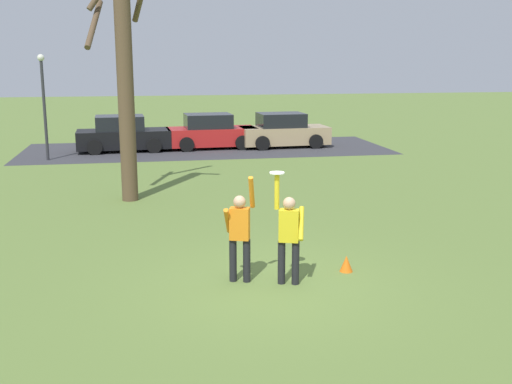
{
  "coord_description": "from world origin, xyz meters",
  "views": [
    {
      "loc": [
        -2.25,
        -10.64,
        4.11
      ],
      "look_at": [
        -0.13,
        0.96,
        1.55
      ],
      "focal_mm": 43.56,
      "sensor_mm": 36.0,
      "label": 1
    }
  ],
  "objects_px": {
    "field_cone_orange": "(346,264)",
    "frisbee_disc": "(277,173)",
    "person_catcher": "(289,233)",
    "person_defender": "(240,231)",
    "lamppost_by_lot": "(44,97)",
    "bare_tree_tall": "(124,83)",
    "parked_car_red": "(211,133)",
    "parked_car_tan": "(283,131)",
    "parked_car_black": "(123,135)"
  },
  "relations": [
    {
      "from": "bare_tree_tall",
      "to": "person_catcher",
      "type": "bearing_deg",
      "value": -68.45
    },
    {
      "from": "parked_car_red",
      "to": "parked_car_tan",
      "type": "height_order",
      "value": "same"
    },
    {
      "from": "bare_tree_tall",
      "to": "lamppost_by_lot",
      "type": "xyz_separation_m",
      "value": [
        -3.42,
        8.07,
        -0.82
      ]
    },
    {
      "from": "person_catcher",
      "to": "lamppost_by_lot",
      "type": "xyz_separation_m",
      "value": [
        -6.44,
        15.71,
        1.6
      ]
    },
    {
      "from": "frisbee_disc",
      "to": "lamppost_by_lot",
      "type": "relative_size",
      "value": 0.06
    },
    {
      "from": "frisbee_disc",
      "to": "person_defender",
      "type": "bearing_deg",
      "value": 161.57
    },
    {
      "from": "parked_car_tan",
      "to": "field_cone_orange",
      "type": "height_order",
      "value": "parked_car_tan"
    },
    {
      "from": "lamppost_by_lot",
      "to": "field_cone_orange",
      "type": "relative_size",
      "value": 13.31
    },
    {
      "from": "frisbee_disc",
      "to": "parked_car_red",
      "type": "xyz_separation_m",
      "value": [
        0.75,
        17.89,
        -1.37
      ]
    },
    {
      "from": "bare_tree_tall",
      "to": "frisbee_disc",
      "type": "bearing_deg",
      "value": -69.67
    },
    {
      "from": "frisbee_disc",
      "to": "parked_car_tan",
      "type": "bearing_deg",
      "value": 76.79
    },
    {
      "from": "frisbee_disc",
      "to": "field_cone_orange",
      "type": "height_order",
      "value": "frisbee_disc"
    },
    {
      "from": "field_cone_orange",
      "to": "lamppost_by_lot",
      "type": "bearing_deg",
      "value": 116.83
    },
    {
      "from": "person_catcher",
      "to": "parked_car_red",
      "type": "bearing_deg",
      "value": -73.27
    },
    {
      "from": "frisbee_disc",
      "to": "parked_car_red",
      "type": "relative_size",
      "value": 0.07
    },
    {
      "from": "person_defender",
      "to": "lamppost_by_lot",
      "type": "distance_m",
      "value": 16.48
    },
    {
      "from": "parked_car_red",
      "to": "field_cone_orange",
      "type": "height_order",
      "value": "parked_car_red"
    },
    {
      "from": "field_cone_orange",
      "to": "frisbee_disc",
      "type": "bearing_deg",
      "value": -165.43
    },
    {
      "from": "person_defender",
      "to": "lamppost_by_lot",
      "type": "relative_size",
      "value": 0.48
    },
    {
      "from": "lamppost_by_lot",
      "to": "field_cone_orange",
      "type": "xyz_separation_m",
      "value": [
        7.72,
        -15.26,
        -2.43
      ]
    },
    {
      "from": "frisbee_disc",
      "to": "parked_car_red",
      "type": "distance_m",
      "value": 17.96
    },
    {
      "from": "frisbee_disc",
      "to": "field_cone_orange",
      "type": "xyz_separation_m",
      "value": [
        1.49,
        0.39,
        -1.93
      ]
    },
    {
      "from": "frisbee_disc",
      "to": "bare_tree_tall",
      "type": "xyz_separation_m",
      "value": [
        -2.81,
        7.58,
        1.32
      ]
    },
    {
      "from": "frisbee_disc",
      "to": "field_cone_orange",
      "type": "distance_m",
      "value": 2.47
    },
    {
      "from": "parked_car_tan",
      "to": "lamppost_by_lot",
      "type": "bearing_deg",
      "value": -171.49
    },
    {
      "from": "person_defender",
      "to": "lamppost_by_lot",
      "type": "xyz_separation_m",
      "value": [
        -5.58,
        15.43,
        1.6
      ]
    },
    {
      "from": "person_defender",
      "to": "frisbee_disc",
      "type": "relative_size",
      "value": 7.5
    },
    {
      "from": "parked_car_tan",
      "to": "person_defender",
      "type": "bearing_deg",
      "value": -108.12
    },
    {
      "from": "bare_tree_tall",
      "to": "field_cone_orange",
      "type": "xyz_separation_m",
      "value": [
        4.3,
        -7.19,
        -3.25
      ]
    },
    {
      "from": "parked_car_red",
      "to": "bare_tree_tall",
      "type": "height_order",
      "value": "bare_tree_tall"
    },
    {
      "from": "parked_car_black",
      "to": "field_cone_orange",
      "type": "height_order",
      "value": "parked_car_black"
    },
    {
      "from": "bare_tree_tall",
      "to": "field_cone_orange",
      "type": "distance_m",
      "value": 8.98
    },
    {
      "from": "lamppost_by_lot",
      "to": "person_defender",
      "type": "bearing_deg",
      "value": -70.13
    },
    {
      "from": "person_defender",
      "to": "field_cone_orange",
      "type": "bearing_deg",
      "value": 22.98
    },
    {
      "from": "frisbee_disc",
      "to": "person_catcher",
      "type": "bearing_deg",
      "value": -18.43
    },
    {
      "from": "parked_car_red",
      "to": "lamppost_by_lot",
      "type": "height_order",
      "value": "lamppost_by_lot"
    },
    {
      "from": "person_defender",
      "to": "parked_car_red",
      "type": "relative_size",
      "value": 0.49
    },
    {
      "from": "parked_car_tan",
      "to": "lamppost_by_lot",
      "type": "height_order",
      "value": "lamppost_by_lot"
    },
    {
      "from": "frisbee_disc",
      "to": "bare_tree_tall",
      "type": "height_order",
      "value": "bare_tree_tall"
    },
    {
      "from": "person_catcher",
      "to": "field_cone_orange",
      "type": "relative_size",
      "value": 6.5
    },
    {
      "from": "person_catcher",
      "to": "parked_car_tan",
      "type": "distance_m",
      "value": 18.22
    },
    {
      "from": "person_catcher",
      "to": "parked_car_black",
      "type": "xyz_separation_m",
      "value": [
        -3.45,
        17.75,
        -0.25
      ]
    },
    {
      "from": "person_defender",
      "to": "parked_car_tan",
      "type": "relative_size",
      "value": 0.49
    },
    {
      "from": "bare_tree_tall",
      "to": "parked_car_black",
      "type": "bearing_deg",
      "value": 92.44
    },
    {
      "from": "person_catcher",
      "to": "frisbee_disc",
      "type": "height_order",
      "value": "frisbee_disc"
    },
    {
      "from": "person_defender",
      "to": "parked_car_tan",
      "type": "xyz_separation_m",
      "value": [
        4.81,
        17.49,
        -0.25
      ]
    },
    {
      "from": "parked_car_tan",
      "to": "field_cone_orange",
      "type": "xyz_separation_m",
      "value": [
        -2.67,
        -17.32,
        -0.57
      ]
    },
    {
      "from": "person_catcher",
      "to": "person_defender",
      "type": "height_order",
      "value": "person_catcher"
    },
    {
      "from": "person_catcher",
      "to": "parked_car_black",
      "type": "bearing_deg",
      "value": -60.57
    },
    {
      "from": "person_catcher",
      "to": "bare_tree_tall",
      "type": "relative_size",
      "value": 0.28
    }
  ]
}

